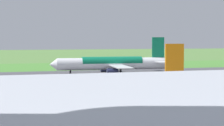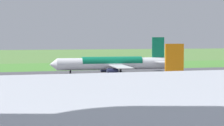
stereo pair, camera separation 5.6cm
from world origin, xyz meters
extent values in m
plane|color=#547F3D|center=(0.00, 0.00, 0.00)|extent=(800.00, 800.00, 0.00)
cube|color=#47474C|center=(0.00, 0.00, 0.03)|extent=(600.00, 35.46, 0.06)
cube|color=gray|center=(0.00, 70.21, 0.03)|extent=(440.00, 110.00, 0.05)
cube|color=#478534|center=(0.00, -37.54, 0.02)|extent=(600.00, 80.00, 0.04)
cylinder|color=white|center=(6.17, 0.00, 4.20)|extent=(48.24, 8.44, 5.20)
cone|color=white|center=(31.61, -1.73, 4.20)|extent=(3.33, 5.13, 4.94)
cone|color=white|center=(-18.97, 1.71, 4.80)|extent=(3.79, 4.65, 4.42)
cube|color=#0C724C|center=(-14.90, 1.43, 11.30)|extent=(5.62, 0.88, 9.00)
cube|color=white|center=(-14.53, 6.92, 5.00)|extent=(4.60, 9.25, 0.36)
cube|color=white|center=(-15.27, -4.06, 5.00)|extent=(4.60, 9.25, 0.36)
cube|color=white|center=(5.92, 11.04, 3.80)|extent=(7.48, 22.36, 0.35)
cube|color=white|center=(4.43, -10.91, 3.80)|extent=(7.48, 22.36, 0.35)
cylinder|color=#23284C|center=(8.17, 7.38, 1.32)|extent=(4.68, 3.10, 2.80)
cylinder|color=#23284C|center=(7.16, -7.58, 1.32)|extent=(4.68, 3.10, 2.80)
cylinder|color=black|center=(24.37, -1.24, 1.71)|extent=(0.70, 0.70, 3.42)
cylinder|color=black|center=(3.45, 4.19, 1.71)|extent=(0.70, 0.70, 3.42)
cylinder|color=black|center=(2.91, -3.79, 1.71)|extent=(0.70, 0.70, 3.42)
cylinder|color=#0C724C|center=(6.17, 0.00, 4.72)|extent=(26.69, 7.00, 5.23)
cone|color=white|center=(14.76, 73.91, 4.16)|extent=(3.22, 3.98, 3.83)
cube|color=orange|center=(11.22, 73.74, 9.80)|extent=(4.87, 0.68, 7.80)
cube|color=white|center=(-5.72, 63.33, 3.29)|extent=(6.16, 19.31, 0.30)
cube|color=black|center=(-1.51, 43.19, 1.10)|extent=(2.78, 2.78, 1.30)
cube|color=silver|center=(-2.40, 40.53, 1.55)|extent=(3.38, 4.33, 2.20)
cylinder|color=black|center=(-2.46, 43.51, 0.45)|extent=(0.57, 0.95, 0.90)
cylinder|color=black|center=(-0.57, 42.87, 0.45)|extent=(0.57, 0.95, 0.90)
cylinder|color=black|center=(-3.54, 40.28, 0.45)|extent=(0.57, 0.95, 0.90)
cylinder|color=black|center=(-1.64, 39.65, 0.45)|extent=(0.57, 0.95, 0.90)
cylinder|color=slate|center=(5.26, -34.57, 0.85)|extent=(0.10, 0.10, 1.69)
cube|color=red|center=(5.26, -34.59, 1.99)|extent=(0.60, 0.04, 0.60)
cone|color=orange|center=(11.76, -34.41, 0.28)|extent=(0.40, 0.40, 0.55)
camera|label=1|loc=(49.25, 154.12, 14.61)|focal=58.80mm
camera|label=2|loc=(49.20, 154.14, 14.61)|focal=58.80mm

